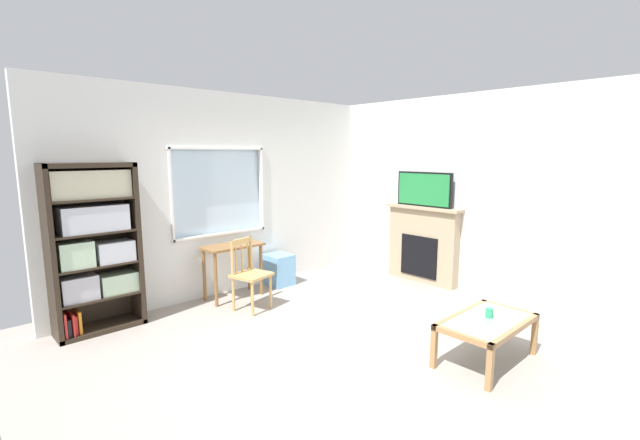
{
  "coord_description": "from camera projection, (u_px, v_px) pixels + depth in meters",
  "views": [
    {
      "loc": [
        -3.16,
        -2.89,
        1.97
      ],
      "look_at": [
        0.3,
        0.8,
        1.17
      ],
      "focal_mm": 23.92,
      "sensor_mm": 36.0,
      "label": 1
    }
  ],
  "objects": [
    {
      "name": "ground",
      "position": [
        351.0,
        341.0,
        4.53
      ],
      "size": [
        5.88,
        5.73,
        0.02
      ],
      "primitive_type": "cube",
      "color": "#9E9389"
    },
    {
      "name": "wall_back_with_window",
      "position": [
        230.0,
        194.0,
        6.03
      ],
      "size": [
        4.88,
        0.15,
        2.78
      ],
      "color": "silver",
      "rests_on": "ground"
    },
    {
      "name": "wall_right",
      "position": [
        473.0,
        194.0,
        6.0
      ],
      "size": [
        0.12,
        4.93,
        2.78
      ],
      "primitive_type": "cube",
      "color": "silver",
      "rests_on": "ground"
    },
    {
      "name": "bookshelf",
      "position": [
        93.0,
        241.0,
        4.64
      ],
      "size": [
        0.9,
        0.38,
        1.86
      ],
      "color": "#2D2319",
      "rests_on": "ground"
    },
    {
      "name": "desk_under_window",
      "position": [
        233.0,
        256.0,
        5.77
      ],
      "size": [
        0.81,
        0.4,
        0.74
      ],
      "color": "brown",
      "rests_on": "ground"
    },
    {
      "name": "wooden_chair",
      "position": [
        249.0,
        274.0,
        5.36
      ],
      "size": [
        0.5,
        0.49,
        0.9
      ],
      "color": "tan",
      "rests_on": "ground"
    },
    {
      "name": "plastic_drawer_unit",
      "position": [
        278.0,
        269.0,
        6.41
      ],
      "size": [
        0.35,
        0.4,
        0.46
      ],
      "primitive_type": "cube",
      "color": "#72ADDB",
      "rests_on": "ground"
    },
    {
      "name": "fireplace",
      "position": [
        423.0,
        244.0,
        6.51
      ],
      "size": [
        0.26,
        1.24,
        1.17
      ],
      "color": "tan",
      "rests_on": "ground"
    },
    {
      "name": "tv",
      "position": [
        424.0,
        189.0,
        6.37
      ],
      "size": [
        0.06,
        0.92,
        0.52
      ],
      "color": "black",
      "rests_on": "fireplace"
    },
    {
      "name": "coffee_table",
      "position": [
        487.0,
        325.0,
        4.02
      ],
      "size": [
        1.01,
        0.58,
        0.42
      ],
      "color": "#8C9E99",
      "rests_on": "ground"
    },
    {
      "name": "sippy_cup",
      "position": [
        489.0,
        313.0,
        4.05
      ],
      "size": [
        0.07,
        0.07,
        0.09
      ],
      "primitive_type": "cylinder",
      "color": "#33B770",
      "rests_on": "coffee_table"
    }
  ]
}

